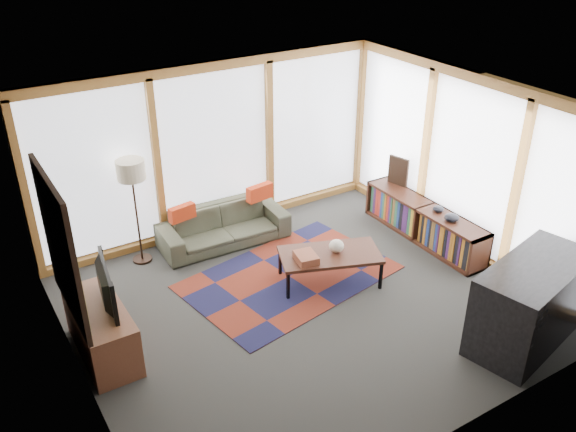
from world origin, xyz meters
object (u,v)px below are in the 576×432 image
floor_lamp (136,212)px  tv_console (102,331)px  bar_counter (531,303)px  sofa (224,226)px  television (100,286)px  bookshelf (424,222)px  coffee_table (330,267)px

floor_lamp → tv_console: (-1.05, -1.69, -0.46)m
tv_console → bar_counter: bar_counter is taller
sofa → television: bearing=-143.5°
floor_lamp → bookshelf: (3.82, -1.65, -0.49)m
sofa → floor_lamp: floor_lamp is taller
television → bar_counter: 4.84m
bar_counter → coffee_table: bearing=107.4°
bar_counter → television: bearing=137.9°
floor_lamp → tv_console: size_ratio=1.24×
sofa → television: 2.73m
sofa → floor_lamp: bearing=174.7°
tv_console → bar_counter: size_ratio=0.78×
bookshelf → bar_counter: bearing=-104.0°
sofa → floor_lamp: (-1.22, 0.16, 0.49)m
tv_console → bookshelf: bearing=0.4°
sofa → bookshelf: bookshelf is taller
coffee_table → bar_counter: size_ratio=0.83×
sofa → tv_console: size_ratio=1.53×
sofa → bookshelf: 2.99m
floor_lamp → bar_counter: size_ratio=0.97×
bookshelf → coffee_table: bearing=-174.0°
floor_lamp → television: bearing=-120.5°
television → bar_counter: bearing=-110.9°
floor_lamp → television: (-0.98, -1.66, 0.11)m
floor_lamp → bookshelf: floor_lamp is taller
sofa → bookshelf: size_ratio=0.85×
tv_console → television: size_ratio=1.42×
floor_lamp → television: 1.93m
floor_lamp → bookshelf: bearing=-23.4°
sofa → bar_counter: bar_counter is taller
sofa → bar_counter: (2.01, -3.86, 0.23)m
sofa → bookshelf: (2.60, -1.49, 0.00)m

